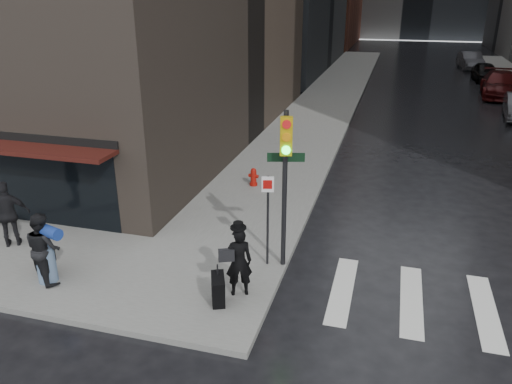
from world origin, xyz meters
TOP-DOWN VIEW (x-y plane):
  - ground at (0.00, 0.00)m, footprint 140.00×140.00m
  - sidewalk_left at (0.00, 27.00)m, footprint 4.00×50.00m
  - man_overcoat at (1.16, -0.17)m, footprint 0.93×1.22m
  - man_jeans at (-3.39, -0.76)m, footprint 1.20×1.10m
  - man_greycoat at (-5.50, 0.56)m, footprint 1.15×0.99m
  - traffic_light at (1.89, 1.45)m, footprint 0.97×0.57m
  - fire_hydrant at (-0.38, 6.77)m, footprint 0.37×0.29m
  - parked_car_3 at (11.03, 27.94)m, footprint 2.83×5.90m
  - parked_car_4 at (10.98, 34.72)m, footprint 1.85×4.28m
  - parked_car_5 at (10.58, 41.49)m, footprint 2.11×4.94m

SIDE VIEW (x-z plane):
  - ground at x=0.00m, z-range 0.00..0.00m
  - sidewalk_left at x=0.00m, z-range 0.00..0.15m
  - fire_hydrant at x=-0.38m, z-range 0.11..0.77m
  - parked_car_4 at x=10.98m, z-range 0.00..1.44m
  - parked_car_5 at x=10.58m, z-range 0.00..1.58m
  - parked_car_3 at x=11.03m, z-range 0.00..1.66m
  - man_overcoat at x=1.16m, z-range 0.00..1.86m
  - man_jeans at x=-3.39m, z-range 0.15..1.93m
  - man_greycoat at x=-5.50m, z-range 0.15..2.01m
  - traffic_light at x=1.89m, z-range 0.73..4.74m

